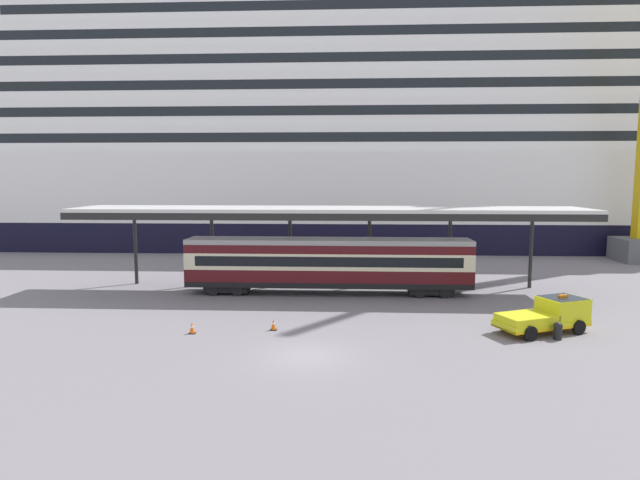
{
  "coord_description": "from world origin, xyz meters",
  "views": [
    {
      "loc": [
        1.89,
        -24.52,
        8.52
      ],
      "look_at": [
        0.17,
        9.73,
        4.5
      ],
      "focal_mm": 29.59,
      "sensor_mm": 36.0,
      "label": 1
    }
  ],
  "objects_px": {
    "cruise_ship": "(362,135)",
    "traffic_cone_mid": "(192,328)",
    "quay_bollard": "(558,330)",
    "service_truck": "(549,314)",
    "traffic_cone_near": "(273,325)",
    "train_carriage": "(328,263)"
  },
  "relations": [
    {
      "from": "cruise_ship",
      "to": "traffic_cone_near",
      "type": "distance_m",
      "value": 45.88
    },
    {
      "from": "service_truck",
      "to": "quay_bollard",
      "type": "xyz_separation_m",
      "value": [
        -0.08,
        -1.48,
        -0.47
      ]
    },
    {
      "from": "traffic_cone_mid",
      "to": "quay_bollard",
      "type": "relative_size",
      "value": 0.69
    },
    {
      "from": "cruise_ship",
      "to": "traffic_cone_mid",
      "type": "bearing_deg",
      "value": -103.33
    },
    {
      "from": "cruise_ship",
      "to": "service_truck",
      "type": "height_order",
      "value": "cruise_ship"
    },
    {
      "from": "quay_bollard",
      "to": "cruise_ship",
      "type": "bearing_deg",
      "value": 101.81
    },
    {
      "from": "service_truck",
      "to": "quay_bollard",
      "type": "relative_size",
      "value": 5.81
    },
    {
      "from": "service_truck",
      "to": "train_carriage",
      "type": "bearing_deg",
      "value": 144.13
    },
    {
      "from": "traffic_cone_near",
      "to": "quay_bollard",
      "type": "xyz_separation_m",
      "value": [
        15.32,
        -0.99,
        0.2
      ]
    },
    {
      "from": "cruise_ship",
      "to": "service_truck",
      "type": "xyz_separation_m",
      "value": [
        9.34,
        -42.8,
        -13.26
      ]
    },
    {
      "from": "cruise_ship",
      "to": "quay_bollard",
      "type": "xyz_separation_m",
      "value": [
        9.26,
        -44.28,
        -13.74
      ]
    },
    {
      "from": "service_truck",
      "to": "traffic_cone_near",
      "type": "relative_size",
      "value": 8.56
    },
    {
      "from": "train_carriage",
      "to": "traffic_cone_mid",
      "type": "bearing_deg",
      "value": -124.25
    },
    {
      "from": "traffic_cone_mid",
      "to": "quay_bollard",
      "type": "xyz_separation_m",
      "value": [
        19.72,
        -0.11,
        0.19
      ]
    },
    {
      "from": "train_carriage",
      "to": "cruise_ship",
      "type": "bearing_deg",
      "value": 84.39
    },
    {
      "from": "cruise_ship",
      "to": "quay_bollard",
      "type": "distance_m",
      "value": 47.28
    },
    {
      "from": "cruise_ship",
      "to": "quay_bollard",
      "type": "height_order",
      "value": "cruise_ship"
    },
    {
      "from": "service_truck",
      "to": "traffic_cone_near",
      "type": "bearing_deg",
      "value": -178.18
    },
    {
      "from": "train_carriage",
      "to": "traffic_cone_near",
      "type": "distance_m",
      "value": 10.21
    },
    {
      "from": "traffic_cone_mid",
      "to": "quay_bollard",
      "type": "bearing_deg",
      "value": -0.33
    },
    {
      "from": "quay_bollard",
      "to": "service_truck",
      "type": "bearing_deg",
      "value": 86.83
    },
    {
      "from": "train_carriage",
      "to": "traffic_cone_mid",
      "type": "xyz_separation_m",
      "value": [
        -7.16,
        -10.51,
        -1.98
      ]
    }
  ]
}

